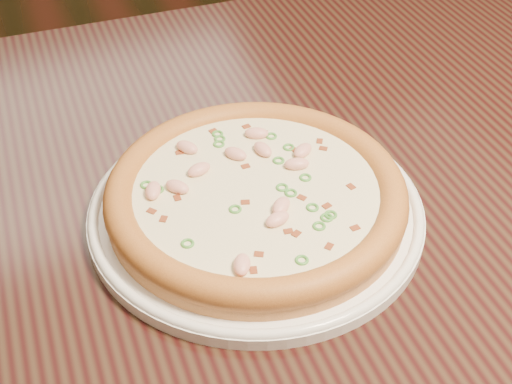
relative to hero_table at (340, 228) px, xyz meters
name	(u,v)px	position (x,y,z in m)	size (l,w,h in m)	color
ground	(260,211)	(0.18, 0.74, -0.65)	(9.00, 9.00, 0.00)	black
hero_table	(340,228)	(0.00, 0.00, 0.00)	(1.20, 0.80, 0.75)	black
plate	(256,209)	(-0.12, -0.05, 0.11)	(0.32, 0.32, 0.02)	white
pizza	(256,194)	(-0.12, -0.05, 0.13)	(0.28, 0.28, 0.03)	#C7804E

